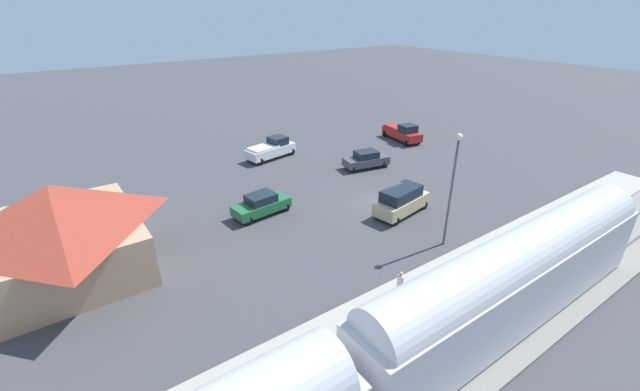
% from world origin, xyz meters
% --- Properties ---
extents(ground_plane, '(200.00, 200.00, 0.00)m').
position_xyz_m(ground_plane, '(0.00, 0.00, 0.00)').
color(ground_plane, '#424247').
extents(railway_track, '(4.80, 70.00, 0.30)m').
position_xyz_m(railway_track, '(-14.00, 0.00, 0.09)').
color(railway_track, gray).
rests_on(railway_track, ground).
extents(platform, '(3.20, 46.00, 0.30)m').
position_xyz_m(platform, '(-10.00, 0.00, 0.15)').
color(platform, '#A8A399').
rests_on(platform, ground).
extents(station_building, '(10.17, 9.10, 5.05)m').
position_xyz_m(station_building, '(4.00, 22.00, 2.62)').
color(station_building, tan).
rests_on(station_building, ground).
extents(pedestrian_on_platform, '(0.36, 0.36, 1.71)m').
position_xyz_m(pedestrian_on_platform, '(-9.74, 7.60, 1.28)').
color(pedestrian_on_platform, brown).
rests_on(pedestrian_on_platform, platform).
extents(pickup_white, '(2.90, 5.67, 2.14)m').
position_xyz_m(pickup_white, '(14.73, 1.91, 1.03)').
color(pickup_white, white).
rests_on(pickup_white, ground).
extents(pickup_red, '(5.62, 3.06, 2.14)m').
position_xyz_m(pickup_red, '(11.06, -13.86, 1.03)').
color(pickup_red, red).
rests_on(pickup_red, ground).
extents(sedan_charcoal, '(2.65, 4.76, 1.74)m').
position_xyz_m(sedan_charcoal, '(6.78, -4.41, 0.88)').
color(sedan_charcoal, '#47494F').
rests_on(sedan_charcoal, ground).
extents(sedan_green, '(2.27, 4.66, 1.74)m').
position_xyz_m(sedan_green, '(3.85, 8.88, 0.88)').
color(sedan_green, '#236638').
rests_on(sedan_green, ground).
extents(suv_tan, '(2.71, 5.15, 2.22)m').
position_xyz_m(suv_tan, '(-2.29, -0.08, 1.15)').
color(suv_tan, '#C6B284').
rests_on(suv_tan, ground).
extents(light_pole_near_platform, '(0.44, 0.44, 7.85)m').
position_xyz_m(light_pole_near_platform, '(-7.20, 0.73, 4.93)').
color(light_pole_near_platform, '#515156').
rests_on(light_pole_near_platform, ground).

